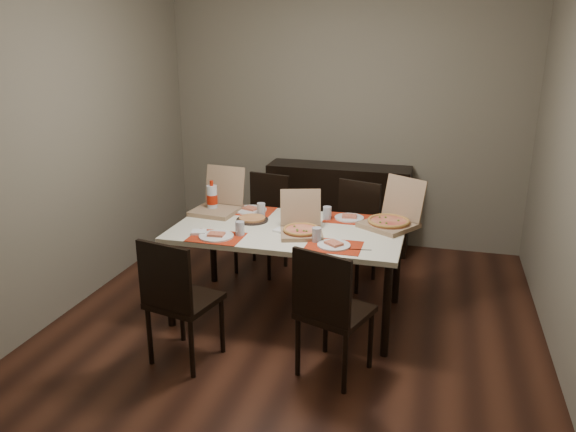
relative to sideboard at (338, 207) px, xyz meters
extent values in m
cube|color=#412014|center=(0.00, -1.78, -0.46)|extent=(3.80, 4.00, 0.02)
cube|color=gray|center=(0.00, 0.23, 0.85)|extent=(3.80, 0.02, 2.60)
cube|color=gray|center=(-1.91, -1.78, 0.85)|extent=(0.02, 4.00, 2.60)
cube|color=black|center=(0.00, 0.00, 0.00)|extent=(1.50, 0.40, 0.90)
cube|color=#EAE3C4|center=(-0.11, -1.66, 0.28)|extent=(1.80, 1.00, 0.04)
cylinder|color=black|center=(-0.95, -2.10, -0.10)|extent=(0.06, 0.06, 0.71)
cylinder|color=black|center=(0.73, -2.10, -0.10)|extent=(0.06, 0.06, 0.71)
cylinder|color=black|center=(-0.95, -1.22, -0.10)|extent=(0.06, 0.06, 0.71)
cylinder|color=black|center=(0.73, -1.22, -0.10)|extent=(0.06, 0.06, 0.71)
cube|color=black|center=(-0.62, -2.50, 0.00)|extent=(0.50, 0.50, 0.04)
cube|color=black|center=(-0.66, -2.68, 0.25)|extent=(0.42, 0.12, 0.46)
cylinder|color=black|center=(-0.83, -2.64, -0.24)|extent=(0.04, 0.04, 0.43)
cylinder|color=black|center=(-0.48, -2.71, -0.24)|extent=(0.04, 0.04, 0.43)
cylinder|color=black|center=(-0.76, -2.28, -0.24)|extent=(0.04, 0.04, 0.43)
cylinder|color=black|center=(-0.41, -2.36, -0.24)|extent=(0.04, 0.04, 0.43)
cube|color=black|center=(0.42, -2.39, 0.00)|extent=(0.54, 0.54, 0.04)
cube|color=black|center=(0.36, -2.57, 0.25)|extent=(0.41, 0.17, 0.46)
cylinder|color=black|center=(0.19, -2.50, -0.24)|extent=(0.04, 0.04, 0.43)
cylinder|color=black|center=(0.53, -2.62, -0.24)|extent=(0.04, 0.04, 0.43)
cylinder|color=black|center=(0.31, -2.16, -0.24)|extent=(0.04, 0.04, 0.43)
cylinder|color=black|center=(0.65, -2.28, -0.24)|extent=(0.04, 0.04, 0.43)
cube|color=black|center=(-0.60, -0.85, 0.00)|extent=(0.49, 0.49, 0.04)
cube|color=black|center=(-0.57, -0.66, 0.25)|extent=(0.42, 0.10, 0.46)
cylinder|color=black|center=(-0.39, -0.70, -0.24)|extent=(0.04, 0.04, 0.43)
cylinder|color=black|center=(-0.75, -0.64, -0.24)|extent=(0.04, 0.04, 0.43)
cylinder|color=black|center=(-0.46, -1.05, -0.24)|extent=(0.04, 0.04, 0.43)
cylinder|color=black|center=(-0.81, -0.99, -0.24)|extent=(0.04, 0.04, 0.43)
cube|color=black|center=(0.27, -0.90, 0.00)|extent=(0.53, 0.53, 0.04)
cube|color=black|center=(0.32, -0.72, 0.25)|extent=(0.41, 0.15, 0.46)
cylinder|color=black|center=(0.49, -0.79, -0.24)|extent=(0.04, 0.04, 0.43)
cylinder|color=black|center=(0.15, -0.68, -0.24)|extent=(0.04, 0.04, 0.43)
cylinder|color=black|center=(0.38, -1.13, -0.24)|extent=(0.04, 0.04, 0.43)
cylinder|color=black|center=(0.04, -1.02, -0.24)|extent=(0.04, 0.04, 0.43)
cube|color=#B6240C|center=(-0.57, -2.01, 0.30)|extent=(0.40, 0.30, 0.00)
cylinder|color=white|center=(-0.57, -2.01, 0.31)|extent=(0.26, 0.26, 0.01)
cube|color=#E3B271|center=(-0.57, -2.01, 0.33)|extent=(0.13, 0.10, 0.02)
cylinder|color=#A8AAB3|center=(-0.41, -1.92, 0.36)|extent=(0.07, 0.07, 0.11)
cube|color=#B2B2B7|center=(-0.69, -1.99, 0.30)|extent=(0.20, 0.04, 0.00)
cube|color=white|center=(-0.73, -1.97, 0.31)|extent=(0.13, 0.13, 0.02)
cube|color=#B6240C|center=(0.32, -1.96, 0.30)|extent=(0.40, 0.30, 0.00)
cylinder|color=white|center=(0.32, -1.96, 0.31)|extent=(0.24, 0.24, 0.01)
cube|color=#E3B271|center=(0.32, -1.96, 0.33)|extent=(0.15, 0.14, 0.02)
cylinder|color=#A8AAB3|center=(0.18, -1.91, 0.36)|extent=(0.07, 0.07, 0.11)
cube|color=#B2B2B7|center=(0.50, -1.99, 0.30)|extent=(0.20, 0.04, 0.00)
cube|color=#B6240C|center=(-0.54, -1.31, 0.30)|extent=(0.40, 0.30, 0.00)
cylinder|color=white|center=(-0.54, -1.31, 0.31)|extent=(0.28, 0.28, 0.01)
cube|color=#E3B271|center=(-0.54, -1.31, 0.33)|extent=(0.14, 0.12, 0.02)
cylinder|color=#A8AAB3|center=(-0.41, -1.41, 0.36)|extent=(0.07, 0.07, 0.11)
cube|color=#B2B2B7|center=(-0.71, -1.35, 0.30)|extent=(0.20, 0.04, 0.00)
cube|color=white|center=(-0.70, -1.27, 0.31)|extent=(0.13, 0.13, 0.02)
cube|color=#B6240C|center=(0.32, -1.30, 0.30)|extent=(0.40, 0.30, 0.00)
cylinder|color=white|center=(0.32, -1.30, 0.31)|extent=(0.24, 0.24, 0.01)
cube|color=#E3B271|center=(0.32, -1.30, 0.33)|extent=(0.13, 0.10, 0.02)
cylinder|color=#A8AAB3|center=(0.15, -1.36, 0.36)|extent=(0.07, 0.07, 0.11)
cube|color=#B2B2B7|center=(0.49, -1.33, 0.30)|extent=(0.20, 0.04, 0.00)
cube|color=white|center=(-0.13, -1.74, 0.31)|extent=(0.14, 0.15, 0.02)
cube|color=#927254|center=(0.04, -1.79, 0.32)|extent=(0.39, 0.39, 0.03)
cube|color=#927254|center=(-0.01, -1.64, 0.48)|extent=(0.32, 0.16, 0.28)
cylinder|color=#E3B271|center=(0.04, -1.79, 0.34)|extent=(0.34, 0.34, 0.02)
cube|color=#927254|center=(0.66, -1.43, 0.32)|extent=(0.51, 0.51, 0.04)
cube|color=#927254|center=(0.76, -1.27, 0.51)|extent=(0.36, 0.27, 0.33)
cylinder|color=#E3B271|center=(0.66, -1.43, 0.35)|extent=(0.44, 0.44, 0.02)
cube|color=#927254|center=(-0.81, -1.44, 0.32)|extent=(0.40, 0.40, 0.04)
cube|color=#927254|center=(-0.79, -1.25, 0.50)|extent=(0.37, 0.12, 0.33)
cylinder|color=black|center=(-0.44, -1.56, 0.31)|extent=(0.26, 0.26, 0.01)
cylinder|color=tan|center=(-0.44, -1.56, 0.32)|extent=(0.22, 0.22, 0.02)
imported|color=white|center=(-0.01, -1.48, 0.31)|extent=(0.14, 0.14, 0.03)
cylinder|color=silver|center=(-0.85, -1.41, 0.42)|extent=(0.09, 0.09, 0.23)
cylinder|color=#B31E08|center=(-0.85, -1.41, 0.41)|extent=(0.09, 0.09, 0.08)
cylinder|color=#B31E08|center=(-0.85, -1.41, 0.55)|extent=(0.03, 0.03, 0.04)
camera|label=1|loc=(1.00, -5.71, 1.75)|focal=35.00mm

